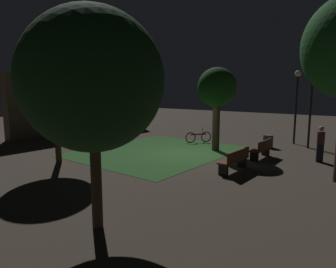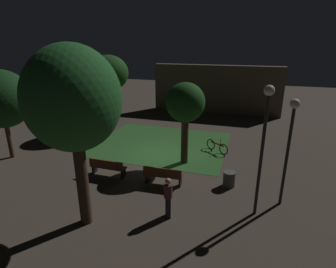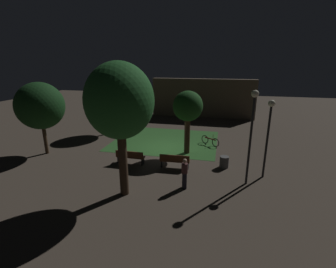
% 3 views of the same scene
% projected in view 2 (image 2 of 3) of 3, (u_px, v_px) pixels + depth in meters
% --- Properties ---
extents(ground_plane, '(60.00, 60.00, 0.00)m').
position_uv_depth(ground_plane, '(158.00, 154.00, 15.97)').
color(ground_plane, '#473D33').
extents(grass_lawn, '(8.19, 6.87, 0.01)m').
position_uv_depth(grass_lawn, '(162.00, 144.00, 17.53)').
color(grass_lawn, '#2D6028').
rests_on(grass_lawn, ground).
extents(bench_back_row, '(1.81, 0.51, 0.88)m').
position_uv_depth(bench_back_row, '(108.00, 167.00, 13.23)').
color(bench_back_row, brown).
rests_on(bench_back_row, ground).
extents(bench_front_left, '(1.82, 0.55, 0.88)m').
position_uv_depth(bench_front_left, '(163.00, 175.00, 12.43)').
color(bench_front_left, '#512D19').
rests_on(bench_front_left, ground).
extents(tree_back_right, '(3.07, 3.07, 6.27)m').
position_uv_depth(tree_back_right, '(73.00, 100.00, 8.52)').
color(tree_back_right, '#38281C').
rests_on(tree_back_right, ground).
extents(tree_back_left, '(2.01, 2.01, 4.36)m').
position_uv_depth(tree_back_left, '(185.00, 104.00, 13.81)').
color(tree_back_left, '#423021').
rests_on(tree_back_left, ground).
extents(tree_near_wall, '(3.11, 3.11, 4.92)m').
position_uv_depth(tree_near_wall, '(1.00, 99.00, 14.46)').
color(tree_near_wall, '#423021').
rests_on(tree_near_wall, ground).
extents(tree_lawn_side, '(2.79, 2.79, 5.40)m').
position_uv_depth(tree_lawn_side, '(109.00, 73.00, 19.17)').
color(tree_lawn_side, '#423021').
rests_on(tree_lawn_side, ground).
extents(lamp_post_plaza_west, '(0.36, 0.36, 4.33)m').
position_uv_depth(lamp_post_plaza_west, '(290.00, 135.00, 10.13)').
color(lamp_post_plaza_west, black).
rests_on(lamp_post_plaza_west, ground).
extents(lamp_post_path_center, '(0.36, 0.36, 4.93)m').
position_uv_depth(lamp_post_path_center, '(264.00, 132.00, 9.38)').
color(lamp_post_path_center, black).
rests_on(lamp_post_path_center, ground).
extents(trash_bin, '(0.55, 0.55, 0.71)m').
position_uv_depth(trash_bin, '(229.00, 179.00, 12.32)').
color(trash_bin, '#4C4C4C').
rests_on(trash_bin, ground).
extents(bicycle, '(1.41, 1.03, 0.93)m').
position_uv_depth(bicycle, '(217.00, 146.00, 16.16)').
color(bicycle, black).
rests_on(bicycle, ground).
extents(pedestrian, '(0.32, 0.32, 1.61)m').
position_uv_depth(pedestrian, '(168.00, 197.00, 9.99)').
color(pedestrian, black).
rests_on(pedestrian, ground).
extents(building_wall_backdrop, '(11.41, 0.80, 4.30)m').
position_uv_depth(building_wall_backdrop, '(216.00, 89.00, 24.57)').
color(building_wall_backdrop, brown).
rests_on(building_wall_backdrop, ground).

